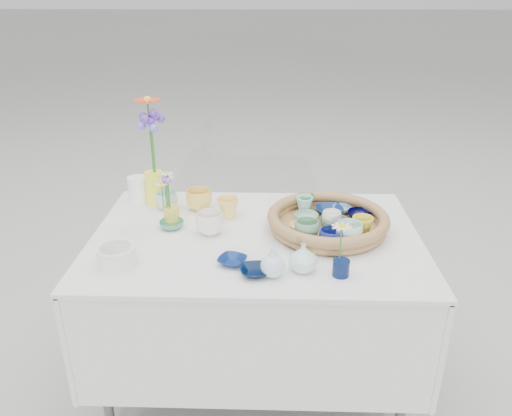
{
  "coord_description": "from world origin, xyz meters",
  "views": [
    {
      "loc": [
        0.05,
        -1.72,
        1.64
      ],
      "look_at": [
        0.0,
        0.02,
        0.87
      ],
      "focal_mm": 35.0,
      "sensor_mm": 36.0,
      "label": 1
    }
  ],
  "objects_px": {
    "tall_vase_yellow": "(155,188)",
    "bud_vase_seafoam": "(303,257)",
    "wicker_tray": "(328,221)",
    "display_table": "(256,387)"
  },
  "relations": [
    {
      "from": "wicker_tray",
      "to": "bud_vase_seafoam",
      "type": "xyz_separation_m",
      "value": [
        -0.11,
        -0.31,
        0.01
      ]
    },
    {
      "from": "bud_vase_seafoam",
      "to": "tall_vase_yellow",
      "type": "height_order",
      "value": "tall_vase_yellow"
    },
    {
      "from": "tall_vase_yellow",
      "to": "wicker_tray",
      "type": "bearing_deg",
      "value": -18.6
    },
    {
      "from": "bud_vase_seafoam",
      "to": "tall_vase_yellow",
      "type": "xyz_separation_m",
      "value": [
        -0.62,
        0.55,
        0.02
      ]
    },
    {
      "from": "bud_vase_seafoam",
      "to": "tall_vase_yellow",
      "type": "relative_size",
      "value": 0.69
    },
    {
      "from": "wicker_tray",
      "to": "tall_vase_yellow",
      "type": "xyz_separation_m",
      "value": [
        -0.73,
        0.25,
        0.03
      ]
    },
    {
      "from": "wicker_tray",
      "to": "bud_vase_seafoam",
      "type": "height_order",
      "value": "bud_vase_seafoam"
    },
    {
      "from": "display_table",
      "to": "tall_vase_yellow",
      "type": "bearing_deg",
      "value": 146.75
    },
    {
      "from": "display_table",
      "to": "bud_vase_seafoam",
      "type": "xyz_separation_m",
      "value": [
        0.17,
        -0.26,
        0.82
      ]
    },
    {
      "from": "tall_vase_yellow",
      "to": "bud_vase_seafoam",
      "type": "bearing_deg",
      "value": -41.92
    }
  ]
}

